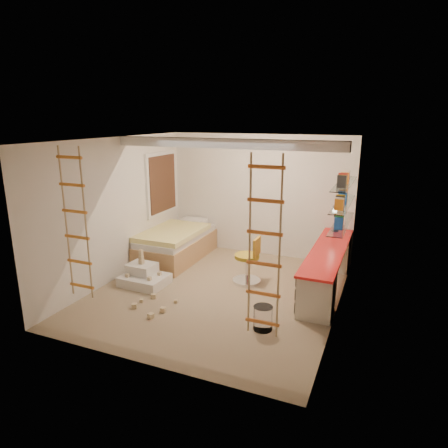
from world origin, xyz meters
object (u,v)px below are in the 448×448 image
at_px(desk, 327,267).
at_px(play_platform, 144,277).
at_px(bed, 177,244).
at_px(swivel_chair, 248,266).

height_order(desk, play_platform, desk).
bearing_deg(play_platform, bed, 94.46).
relative_size(desk, swivel_chair, 3.22).
bearing_deg(bed, play_platform, -85.54).
relative_size(desk, bed, 1.40).
distance_m(desk, play_platform, 3.27).
bearing_deg(swivel_chair, desk, 11.01).
relative_size(swivel_chair, play_platform, 1.06).
relative_size(bed, play_platform, 2.44).
bearing_deg(bed, desk, -6.49).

